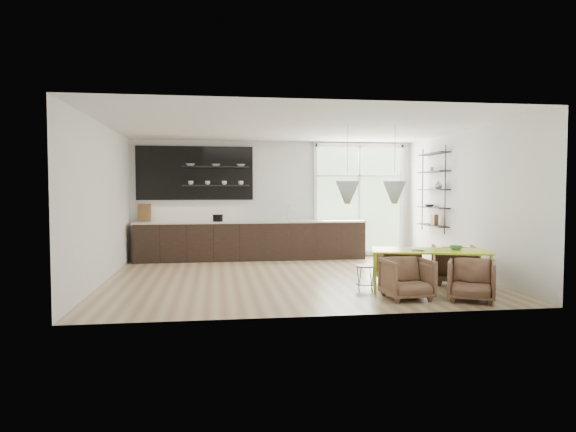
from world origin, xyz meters
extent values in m
cube|color=tan|center=(0.00, 0.00, -0.01)|extent=(7.00, 6.00, 0.01)
cube|color=white|center=(0.00, 3.00, 1.45)|extent=(7.00, 0.02, 2.90)
cube|color=white|center=(-3.50, 0.00, 1.45)|extent=(0.02, 6.00, 2.90)
cube|color=white|center=(3.50, 0.00, 1.45)|extent=(0.02, 6.00, 2.90)
cube|color=silver|center=(0.00, 0.00, 2.90)|extent=(7.00, 6.00, 0.01)
cube|color=#B2D1A5|center=(2.15, 2.97, 1.45)|extent=(2.20, 0.02, 2.70)
cube|color=white|center=(2.15, 2.94, 1.45)|extent=(2.30, 0.08, 2.80)
cone|color=silver|center=(0.95, -0.50, 1.65)|extent=(0.44, 0.44, 0.42)
cone|color=silver|center=(1.85, -0.50, 1.65)|extent=(0.44, 0.44, 0.42)
cylinder|color=black|center=(0.95, -0.50, 2.46)|extent=(0.01, 0.01, 0.89)
cylinder|color=black|center=(1.85, -0.50, 2.46)|extent=(0.01, 0.01, 0.89)
cube|color=black|center=(-0.60, 2.67, 0.45)|extent=(5.50, 0.65, 0.90)
cube|color=beige|center=(-0.60, 2.67, 0.92)|extent=(5.54, 0.69, 0.04)
cube|color=white|center=(-0.60, 2.98, 1.20)|extent=(5.50, 0.02, 0.55)
cube|color=black|center=(-1.95, 2.96, 2.10)|extent=(2.80, 0.06, 1.30)
cube|color=black|center=(-1.45, 2.82, 2.25)|extent=(1.60, 0.28, 0.03)
cube|color=black|center=(-1.45, 2.82, 1.80)|extent=(1.60, 0.28, 0.03)
cube|color=brown|center=(-3.15, 2.90, 1.15)|extent=(0.30, 0.10, 0.42)
cylinder|color=silver|center=(0.30, 2.77, 1.12)|extent=(0.02, 0.02, 0.40)
imported|color=white|center=(-2.05, 2.82, 2.29)|extent=(0.22, 0.22, 0.05)
imported|color=white|center=(-1.45, 2.82, 2.29)|extent=(0.22, 0.22, 0.05)
imported|color=white|center=(-0.85, 2.82, 2.29)|extent=(0.22, 0.22, 0.05)
imported|color=white|center=(-2.05, 2.82, 1.86)|extent=(0.12, 0.12, 0.10)
imported|color=white|center=(-1.65, 2.82, 1.86)|extent=(0.12, 0.12, 0.10)
imported|color=white|center=(-1.25, 2.82, 1.86)|extent=(0.12, 0.12, 0.10)
imported|color=white|center=(-0.85, 2.82, 1.86)|extent=(0.12, 0.12, 0.10)
cylinder|color=black|center=(-1.41, 2.62, 1.01)|extent=(0.24, 0.24, 0.15)
cube|color=black|center=(3.36, 0.60, 1.70)|extent=(0.02, 0.02, 1.90)
cube|color=black|center=(3.36, 1.80, 1.70)|extent=(0.02, 0.02, 1.90)
cube|color=black|center=(3.36, 1.20, 0.90)|extent=(0.26, 1.20, 0.02)
cube|color=black|center=(3.36, 1.20, 1.30)|extent=(0.26, 1.20, 0.02)
cube|color=black|center=(3.36, 1.20, 1.70)|extent=(0.26, 1.20, 0.02)
cube|color=black|center=(3.36, 1.20, 2.10)|extent=(0.26, 1.20, 0.03)
cube|color=black|center=(3.36, 1.20, 2.50)|extent=(0.26, 1.20, 0.03)
imported|color=white|center=(3.36, 0.95, 1.81)|extent=(0.18, 0.18, 0.19)
imported|color=#333338|center=(3.36, 1.40, 1.34)|extent=(0.22, 0.22, 0.05)
imported|color=white|center=(3.36, 1.30, 2.16)|extent=(0.10, 0.10, 0.09)
cube|color=brown|center=(3.36, 1.10, 1.03)|extent=(0.10, 0.18, 0.24)
cube|color=#A9CC12|center=(2.10, -1.53, 0.68)|extent=(2.05, 1.35, 0.03)
cube|color=#A9CC12|center=(1.13, -1.65, 0.33)|extent=(0.05, 0.05, 0.66)
cube|color=#A9CC12|center=(1.34, -0.92, 0.33)|extent=(0.05, 0.05, 0.66)
cube|color=#A9CC12|center=(2.86, -2.15, 0.33)|extent=(0.05, 0.05, 0.66)
cube|color=#A9CC12|center=(3.07, -1.42, 0.33)|extent=(0.05, 0.05, 0.66)
imported|color=brown|center=(1.82, -0.82, 0.32)|extent=(0.75, 0.77, 0.64)
imported|color=brown|center=(2.83, -0.96, 0.35)|extent=(0.95, 0.96, 0.70)
imported|color=brown|center=(1.48, -2.13, 0.32)|extent=(0.72, 0.74, 0.64)
imported|color=brown|center=(2.43, -2.37, 0.32)|extent=(0.93, 0.94, 0.63)
cylinder|color=black|center=(1.03, -1.41, 0.42)|extent=(0.32, 0.32, 0.02)
cylinder|color=black|center=(1.03, -1.41, 0.12)|extent=(0.34, 0.34, 0.01)
cylinder|color=black|center=(1.17, -1.36, 0.21)|extent=(0.01, 0.01, 0.42)
cylinder|color=black|center=(0.98, -1.27, 0.21)|extent=(0.01, 0.01, 0.42)
cylinder|color=black|center=(0.89, -1.47, 0.21)|extent=(0.01, 0.01, 0.42)
cylinder|color=black|center=(1.09, -1.55, 0.21)|extent=(0.01, 0.01, 0.42)
imported|color=white|center=(1.82, -1.47, 0.70)|extent=(0.32, 0.35, 0.03)
imported|color=#457B44|center=(2.56, -1.56, 0.72)|extent=(0.24, 0.24, 0.07)
camera|label=1|loc=(-1.45, -9.70, 1.71)|focal=32.00mm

